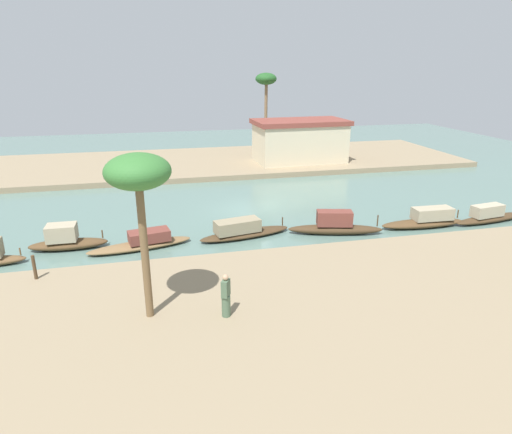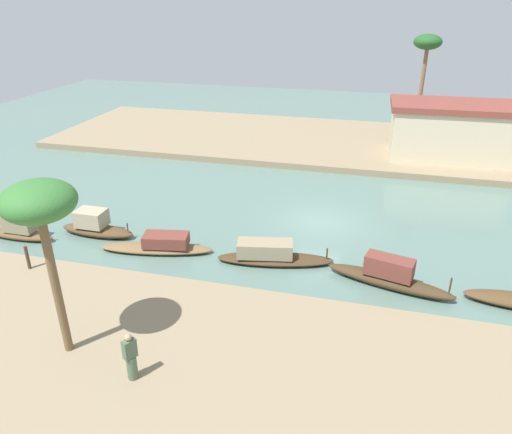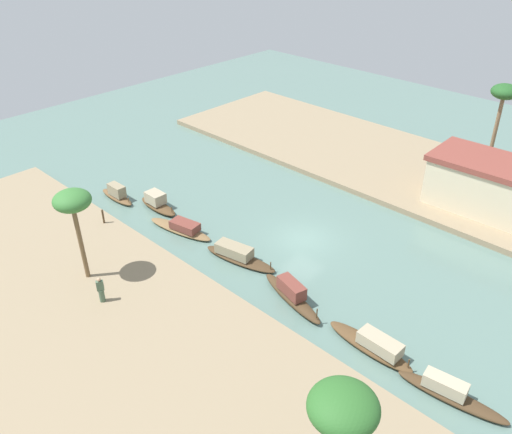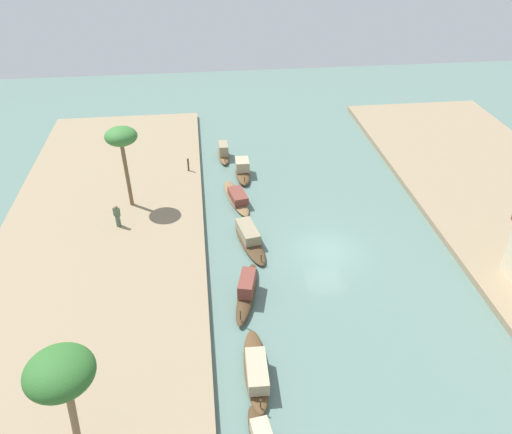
{
  "view_description": "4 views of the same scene",
  "coord_description": "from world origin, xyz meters",
  "px_view_note": "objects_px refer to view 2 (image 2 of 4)",
  "views": [
    {
      "loc": [
        -6.05,
        -27.44,
        9.02
      ],
      "look_at": [
        -0.27,
        -2.83,
        0.4
      ],
      "focal_mm": 31.27,
      "sensor_mm": 36.0,
      "label": 1
    },
    {
      "loc": [
        2.64,
        -23.54,
        11.18
      ],
      "look_at": [
        -2.88,
        -2.48,
        1.04
      ],
      "focal_mm": 34.02,
      "sensor_mm": 36.0,
      "label": 2
    },
    {
      "loc": [
        18.66,
        -24.27,
        20.24
      ],
      "look_at": [
        -3.12,
        -1.52,
        1.18
      ],
      "focal_mm": 36.93,
      "sensor_mm": 36.0,
      "label": 3
    },
    {
      "loc": [
        25.47,
        -7.65,
        19.88
      ],
      "look_at": [
        -3.12,
        -4.24,
        0.93
      ],
      "focal_mm": 35.81,
      "sensor_mm": 36.0,
      "label": 4
    }
  ],
  "objects_px": {
    "mooring_post": "(27,257)",
    "riverside_building": "(451,130)",
    "person_on_near_bank": "(131,358)",
    "palm_tree_right_tall": "(427,48)",
    "sampan_with_tall_canopy": "(19,230)",
    "palm_tree_left_near": "(39,207)",
    "sampan_midstream": "(160,245)",
    "sampan_upstream_small": "(271,255)",
    "sampan_foreground": "(95,226)",
    "sampan_downstream_large": "(389,276)"
  },
  "relations": [
    {
      "from": "sampan_upstream_small",
      "to": "palm_tree_left_near",
      "type": "bearing_deg",
      "value": -133.3
    },
    {
      "from": "sampan_with_tall_canopy",
      "to": "person_on_near_bank",
      "type": "bearing_deg",
      "value": -37.51
    },
    {
      "from": "sampan_midstream",
      "to": "mooring_post",
      "type": "relative_size",
      "value": 5.1
    },
    {
      "from": "sampan_upstream_small",
      "to": "person_on_near_bank",
      "type": "distance_m",
      "value": 8.94
    },
    {
      "from": "sampan_downstream_large",
      "to": "sampan_upstream_small",
      "type": "height_order",
      "value": "sampan_downstream_large"
    },
    {
      "from": "sampan_foreground",
      "to": "palm_tree_left_near",
      "type": "relative_size",
      "value": 0.66
    },
    {
      "from": "sampan_upstream_small",
      "to": "palm_tree_right_tall",
      "type": "distance_m",
      "value": 23.89
    },
    {
      "from": "sampan_midstream",
      "to": "person_on_near_bank",
      "type": "xyz_separation_m",
      "value": [
        2.97,
        -8.25,
        0.86
      ]
    },
    {
      "from": "sampan_downstream_large",
      "to": "riverside_building",
      "type": "height_order",
      "value": "riverside_building"
    },
    {
      "from": "sampan_foreground",
      "to": "sampan_midstream",
      "type": "relative_size",
      "value": 0.72
    },
    {
      "from": "sampan_foreground",
      "to": "sampan_with_tall_canopy",
      "type": "relative_size",
      "value": 1.05
    },
    {
      "from": "sampan_midstream",
      "to": "sampan_foreground",
      "type": "bearing_deg",
      "value": 157.31
    },
    {
      "from": "mooring_post",
      "to": "riverside_building",
      "type": "distance_m",
      "value": 27.97
    },
    {
      "from": "person_on_near_bank",
      "to": "sampan_foreground",
      "type": "bearing_deg",
      "value": -113.94
    },
    {
      "from": "sampan_downstream_large",
      "to": "riverside_building",
      "type": "bearing_deg",
      "value": 92.21
    },
    {
      "from": "mooring_post",
      "to": "sampan_upstream_small",
      "type": "bearing_deg",
      "value": 21.65
    },
    {
      "from": "sampan_with_tall_canopy",
      "to": "palm_tree_right_tall",
      "type": "height_order",
      "value": "palm_tree_right_tall"
    },
    {
      "from": "sampan_downstream_large",
      "to": "sampan_with_tall_canopy",
      "type": "relative_size",
      "value": 1.43
    },
    {
      "from": "mooring_post",
      "to": "palm_tree_right_tall",
      "type": "height_order",
      "value": "palm_tree_right_tall"
    },
    {
      "from": "sampan_midstream",
      "to": "palm_tree_right_tall",
      "type": "xyz_separation_m",
      "value": [
        12.21,
        22.14,
        7.0
      ]
    },
    {
      "from": "palm_tree_right_tall",
      "to": "palm_tree_left_near",
      "type": "bearing_deg",
      "value": -111.83
    },
    {
      "from": "sampan_with_tall_canopy",
      "to": "person_on_near_bank",
      "type": "height_order",
      "value": "person_on_near_bank"
    },
    {
      "from": "sampan_with_tall_canopy",
      "to": "sampan_upstream_small",
      "type": "bearing_deg",
      "value": 3.33
    },
    {
      "from": "sampan_downstream_large",
      "to": "palm_tree_left_near",
      "type": "bearing_deg",
      "value": -130.2
    },
    {
      "from": "person_on_near_bank",
      "to": "palm_tree_right_tall",
      "type": "distance_m",
      "value": 32.35
    },
    {
      "from": "sampan_midstream",
      "to": "palm_tree_left_near",
      "type": "xyz_separation_m",
      "value": [
        0.29,
        -7.62,
        5.26
      ]
    },
    {
      "from": "palm_tree_left_near",
      "to": "person_on_near_bank",
      "type": "bearing_deg",
      "value": -13.1
    },
    {
      "from": "palm_tree_left_near",
      "to": "riverside_building",
      "type": "relative_size",
      "value": 0.69
    },
    {
      "from": "sampan_with_tall_canopy",
      "to": "mooring_post",
      "type": "relative_size",
      "value": 3.49
    },
    {
      "from": "sampan_with_tall_canopy",
      "to": "riverside_building",
      "type": "height_order",
      "value": "riverside_building"
    },
    {
      "from": "sampan_foreground",
      "to": "mooring_post",
      "type": "bearing_deg",
      "value": -96.43
    },
    {
      "from": "mooring_post",
      "to": "palm_tree_right_tall",
      "type": "distance_m",
      "value": 31.19
    },
    {
      "from": "sampan_foreground",
      "to": "sampan_with_tall_canopy",
      "type": "xyz_separation_m",
      "value": [
        -3.44,
        -1.3,
        -0.02
      ]
    },
    {
      "from": "palm_tree_left_near",
      "to": "sampan_foreground",
      "type": "bearing_deg",
      "value": 116.27
    },
    {
      "from": "sampan_with_tall_canopy",
      "to": "sampan_upstream_small",
      "type": "xyz_separation_m",
      "value": [
        12.61,
        0.85,
        -0.08
      ]
    },
    {
      "from": "sampan_foreground",
      "to": "sampan_downstream_large",
      "type": "relative_size",
      "value": 0.73
    },
    {
      "from": "riverside_building",
      "to": "sampan_upstream_small",
      "type": "bearing_deg",
      "value": -119.64
    },
    {
      "from": "sampan_with_tall_canopy",
      "to": "riverside_building",
      "type": "relative_size",
      "value": 0.43
    },
    {
      "from": "person_on_near_bank",
      "to": "sampan_downstream_large",
      "type": "bearing_deg",
      "value": 165.45
    },
    {
      "from": "sampan_foreground",
      "to": "sampan_downstream_large",
      "type": "bearing_deg",
      "value": -4.07
    },
    {
      "from": "sampan_downstream_large",
      "to": "sampan_with_tall_canopy",
      "type": "xyz_separation_m",
      "value": [
        -17.8,
        -0.17,
        -0.01
      ]
    },
    {
      "from": "sampan_foreground",
      "to": "person_on_near_bank",
      "type": "relative_size",
      "value": 2.38
    },
    {
      "from": "sampan_with_tall_canopy",
      "to": "mooring_post",
      "type": "height_order",
      "value": "mooring_post"
    },
    {
      "from": "sampan_upstream_small",
      "to": "palm_tree_left_near",
      "type": "distance_m",
      "value": 10.76
    },
    {
      "from": "riverside_building",
      "to": "mooring_post",
      "type": "bearing_deg",
      "value": -133.66
    },
    {
      "from": "palm_tree_left_near",
      "to": "palm_tree_right_tall",
      "type": "height_order",
      "value": "palm_tree_right_tall"
    },
    {
      "from": "palm_tree_left_near",
      "to": "sampan_midstream",
      "type": "bearing_deg",
      "value": 92.17
    },
    {
      "from": "person_on_near_bank",
      "to": "riverside_building",
      "type": "relative_size",
      "value": 0.19
    },
    {
      "from": "sampan_with_tall_canopy",
      "to": "sampan_midstream",
      "type": "relative_size",
      "value": 0.69
    },
    {
      "from": "sampan_foreground",
      "to": "sampan_upstream_small",
      "type": "distance_m",
      "value": 9.18
    }
  ]
}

